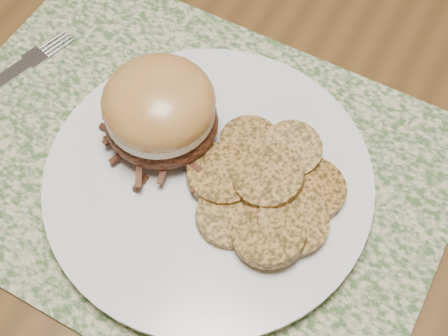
# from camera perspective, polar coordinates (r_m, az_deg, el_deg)

# --- Properties ---
(ground) EXTENTS (3.50, 3.50, 0.00)m
(ground) POSITION_cam_1_polar(r_m,az_deg,el_deg) (1.32, 15.63, -13.28)
(ground) COLOR #54301D
(ground) RESTS_ON ground
(placemat) EXTENTS (0.45, 0.33, 0.00)m
(placemat) POSITION_cam_1_polar(r_m,az_deg,el_deg) (0.55, -3.64, 0.23)
(placemat) COLOR #3A582D
(placemat) RESTS_ON dining_table
(dinner_plate) EXTENTS (0.26, 0.26, 0.02)m
(dinner_plate) POSITION_cam_1_polar(r_m,az_deg,el_deg) (0.53, -1.42, -1.17)
(dinner_plate) COLOR silver
(dinner_plate) RESTS_ON placemat
(pork_sandwich) EXTENTS (0.12, 0.11, 0.07)m
(pork_sandwich) POSITION_cam_1_polar(r_m,az_deg,el_deg) (0.51, -5.89, 5.25)
(pork_sandwich) COLOR black
(pork_sandwich) RESTS_ON dinner_plate
(roasted_potatoes) EXTENTS (0.15, 0.15, 0.03)m
(roasted_potatoes) POSITION_cam_1_polar(r_m,az_deg,el_deg) (0.50, 3.95, -1.91)
(roasted_potatoes) COLOR #A26C2F
(roasted_potatoes) RESTS_ON dinner_plate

